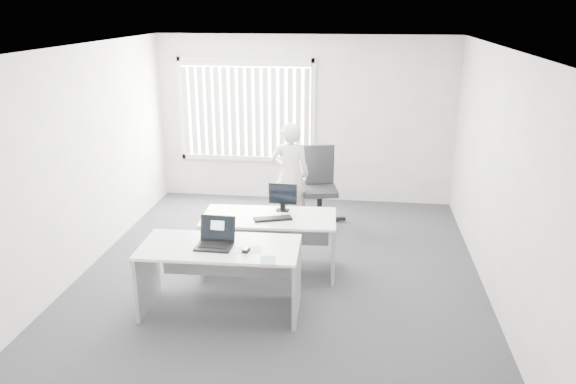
# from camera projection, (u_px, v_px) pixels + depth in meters

# --- Properties ---
(ground) EXTENTS (6.00, 6.00, 0.00)m
(ground) POSITION_uv_depth(u_px,v_px,m) (280.00, 275.00, 7.09)
(ground) COLOR #414148
(ground) RESTS_ON ground
(wall_back) EXTENTS (5.00, 0.02, 2.80)m
(wall_back) POSITION_uv_depth(u_px,v_px,m) (305.00, 120.00, 9.47)
(wall_back) COLOR white
(wall_back) RESTS_ON ground
(wall_front) EXTENTS (5.00, 0.02, 2.80)m
(wall_front) POSITION_uv_depth(u_px,v_px,m) (216.00, 290.00, 3.82)
(wall_front) COLOR white
(wall_front) RESTS_ON ground
(wall_left) EXTENTS (0.02, 6.00, 2.80)m
(wall_left) POSITION_uv_depth(u_px,v_px,m) (80.00, 162.00, 6.95)
(wall_left) COLOR white
(wall_left) RESTS_ON ground
(wall_right) EXTENTS (0.02, 6.00, 2.80)m
(wall_right) POSITION_uv_depth(u_px,v_px,m) (498.00, 177.00, 6.34)
(wall_right) COLOR white
(wall_right) RESTS_ON ground
(ceiling) EXTENTS (5.00, 6.00, 0.02)m
(ceiling) POSITION_uv_depth(u_px,v_px,m) (279.00, 47.00, 6.20)
(ceiling) COLOR white
(ceiling) RESTS_ON wall_back
(window) EXTENTS (2.32, 0.06, 1.76)m
(window) POSITION_uv_depth(u_px,v_px,m) (246.00, 110.00, 9.50)
(window) COLOR silver
(window) RESTS_ON wall_back
(blinds) EXTENTS (2.20, 0.10, 1.50)m
(blinds) POSITION_uv_depth(u_px,v_px,m) (245.00, 113.00, 9.46)
(blinds) COLOR silver
(blinds) RESTS_ON wall_back
(desk_near) EXTENTS (1.74, 0.86, 0.78)m
(desk_near) POSITION_uv_depth(u_px,v_px,m) (220.00, 264.00, 6.11)
(desk_near) COLOR white
(desk_near) RESTS_ON ground
(desk_far) EXTENTS (1.69, 0.86, 0.75)m
(desk_far) POSITION_uv_depth(u_px,v_px,m) (269.00, 232.00, 7.03)
(desk_far) COLOR white
(desk_far) RESTS_ON ground
(office_chair) EXTENTS (0.80, 0.80, 1.19)m
(office_chair) POSITION_uv_depth(u_px,v_px,m) (319.00, 199.00, 8.76)
(office_chair) COLOR black
(office_chair) RESTS_ON ground
(person) EXTENTS (0.64, 0.48, 1.61)m
(person) POSITION_uv_depth(u_px,v_px,m) (290.00, 175.00, 8.46)
(person) COLOR silver
(person) RESTS_ON ground
(laptop) EXTENTS (0.39, 0.35, 0.30)m
(laptop) POSITION_uv_depth(u_px,v_px,m) (214.00, 235.00, 5.95)
(laptop) COLOR black
(laptop) RESTS_ON desk_near
(paper_sheet) EXTENTS (0.34, 0.28, 0.00)m
(paper_sheet) POSITION_uv_depth(u_px,v_px,m) (247.00, 250.00, 5.93)
(paper_sheet) COLOR white
(paper_sheet) RESTS_ON desk_near
(mouse) EXTENTS (0.08, 0.11, 0.04)m
(mouse) POSITION_uv_depth(u_px,v_px,m) (246.00, 250.00, 5.89)
(mouse) COLOR #AAAAAC
(mouse) RESTS_ON paper_sheet
(booklet) EXTENTS (0.18, 0.23, 0.01)m
(booklet) POSITION_uv_depth(u_px,v_px,m) (268.00, 260.00, 5.68)
(booklet) COLOR white
(booklet) RESTS_ON desk_near
(keyboard) EXTENTS (0.49, 0.29, 0.02)m
(keyboard) POSITION_uv_depth(u_px,v_px,m) (273.00, 219.00, 6.85)
(keyboard) COLOR black
(keyboard) RESTS_ON desk_far
(monitor) EXTENTS (0.37, 0.13, 0.36)m
(monitor) POSITION_uv_depth(u_px,v_px,m) (283.00, 197.00, 7.10)
(monitor) COLOR black
(monitor) RESTS_ON desk_far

